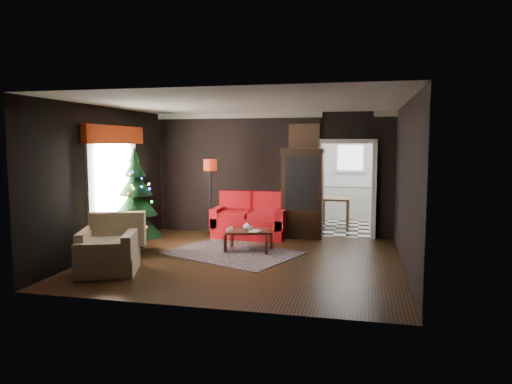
% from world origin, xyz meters
% --- Properties ---
extents(floor, '(5.50, 5.50, 0.00)m').
position_xyz_m(floor, '(0.00, 0.00, 0.00)').
color(floor, black).
rests_on(floor, ground).
extents(ceiling, '(5.50, 5.50, 0.00)m').
position_xyz_m(ceiling, '(0.00, 0.00, 2.80)').
color(ceiling, white).
rests_on(ceiling, ground).
extents(wall_back, '(5.50, 0.00, 5.50)m').
position_xyz_m(wall_back, '(0.00, 2.50, 1.40)').
color(wall_back, black).
rests_on(wall_back, ground).
extents(wall_front, '(5.50, 0.00, 5.50)m').
position_xyz_m(wall_front, '(0.00, -2.50, 1.40)').
color(wall_front, black).
rests_on(wall_front, ground).
extents(wall_left, '(0.00, 5.50, 5.50)m').
position_xyz_m(wall_left, '(-2.75, 0.00, 1.40)').
color(wall_left, black).
rests_on(wall_left, ground).
extents(wall_right, '(0.00, 5.50, 5.50)m').
position_xyz_m(wall_right, '(2.75, 0.00, 1.40)').
color(wall_right, black).
rests_on(wall_right, ground).
extents(doorway, '(1.10, 0.10, 2.10)m').
position_xyz_m(doorway, '(1.70, 2.50, 1.05)').
color(doorway, white).
rests_on(doorway, ground).
extents(left_window, '(0.05, 1.60, 1.40)m').
position_xyz_m(left_window, '(-2.71, 0.20, 1.45)').
color(left_window, white).
rests_on(left_window, wall_left).
extents(valance, '(0.12, 2.10, 0.35)m').
position_xyz_m(valance, '(-2.63, 0.20, 2.27)').
color(valance, '#96250A').
rests_on(valance, wall_left).
extents(kitchen_floor, '(3.00, 3.00, 0.00)m').
position_xyz_m(kitchen_floor, '(1.70, 4.00, 0.00)').
color(kitchen_floor, silver).
rests_on(kitchen_floor, ground).
extents(kitchen_window, '(0.70, 0.06, 0.70)m').
position_xyz_m(kitchen_window, '(1.70, 5.45, 1.70)').
color(kitchen_window, white).
rests_on(kitchen_window, ground).
extents(rug, '(2.85, 2.50, 0.01)m').
position_xyz_m(rug, '(-0.37, 0.46, 0.01)').
color(rug, '#2D242A').
rests_on(rug, ground).
extents(loveseat, '(1.70, 0.90, 1.00)m').
position_xyz_m(loveseat, '(-0.40, 2.05, 0.50)').
color(loveseat, '#950014').
rests_on(loveseat, ground).
extents(curio_cabinet, '(0.90, 0.45, 1.90)m').
position_xyz_m(curio_cabinet, '(0.75, 2.27, 0.95)').
color(curio_cabinet, black).
rests_on(curio_cabinet, ground).
extents(floor_lamp, '(0.34, 0.34, 1.86)m').
position_xyz_m(floor_lamp, '(-1.21, 1.70, 0.83)').
color(floor_lamp, black).
rests_on(floor_lamp, ground).
extents(christmas_tree, '(1.13, 1.13, 1.87)m').
position_xyz_m(christmas_tree, '(-2.19, 0.11, 1.05)').
color(christmas_tree, black).
rests_on(christmas_tree, ground).
extents(armchair, '(1.21, 1.21, 0.97)m').
position_xyz_m(armchair, '(-1.98, -1.28, 0.46)').
color(armchair, '#CAAD89').
rests_on(armchair, ground).
extents(coffee_table, '(1.00, 0.75, 0.40)m').
position_xyz_m(coffee_table, '(-0.10, 0.71, 0.21)').
color(coffee_table, black).
rests_on(coffee_table, rug).
extents(teapot, '(0.19, 0.19, 0.16)m').
position_xyz_m(teapot, '(-0.12, 0.62, 0.49)').
color(teapot, white).
rests_on(teapot, coffee_table).
extents(cup_a, '(0.08, 0.08, 0.06)m').
position_xyz_m(cup_a, '(-0.46, 0.70, 0.44)').
color(cup_a, white).
rests_on(cup_a, coffee_table).
extents(cup_b, '(0.09, 0.09, 0.06)m').
position_xyz_m(cup_b, '(-0.46, 0.50, 0.44)').
color(cup_b, white).
rests_on(cup_b, coffee_table).
extents(book, '(0.18, 0.08, 0.25)m').
position_xyz_m(book, '(-0.04, 0.64, 0.54)').
color(book, '#816A53').
rests_on(book, coffee_table).
extents(wall_clock, '(0.32, 0.32, 0.06)m').
position_xyz_m(wall_clock, '(1.95, 2.45, 2.38)').
color(wall_clock, white).
rests_on(wall_clock, wall_back).
extents(painting, '(0.62, 0.05, 0.52)m').
position_xyz_m(painting, '(0.75, 2.46, 2.25)').
color(painting, '#A26034').
rests_on(painting, wall_back).
extents(kitchen_counter, '(1.80, 0.60, 0.90)m').
position_xyz_m(kitchen_counter, '(1.70, 5.20, 0.45)').
color(kitchen_counter, silver).
rests_on(kitchen_counter, ground).
extents(kitchen_table, '(0.70, 0.70, 0.75)m').
position_xyz_m(kitchen_table, '(1.40, 3.70, 0.38)').
color(kitchen_table, '#52331E').
rests_on(kitchen_table, ground).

